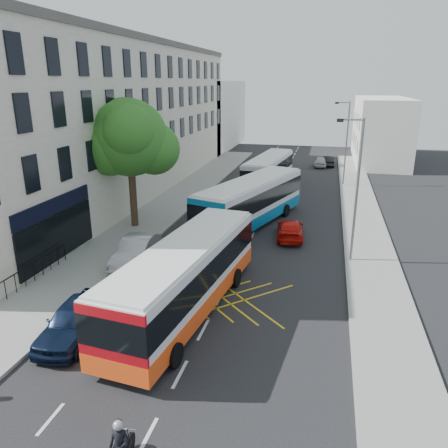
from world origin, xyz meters
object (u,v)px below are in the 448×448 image
Objects in this scene: parked_car_blue at (75,320)px; bus_near at (185,277)px; distant_car_silver at (320,162)px; distant_car_grey at (272,159)px; parked_car_silver at (136,251)px; bus_far at (269,171)px; distant_car_dark at (329,161)px; lamp_near at (356,184)px; bus_mid at (251,202)px; red_hatchback at (290,229)px; street_tree at (129,139)px; lamp_far at (346,139)px.

bus_near is at bearing 35.01° from parked_car_blue.
bus_near is 3.16× the size of distant_car_silver.
parked_car_silver is at bearing -99.12° from distant_car_grey.
bus_far is 2.88× the size of distant_car_dark.
lamp_near is 1.69× the size of parked_car_silver.
red_hatchback is (3.05, -2.13, -1.14)m from bus_mid.
bus_mid is at bearing 70.61° from parked_car_blue.
bus_mid is (-6.73, 5.46, -2.87)m from lamp_near.
red_hatchback is 26.54m from distant_car_silver.
bus_far reaches higher than red_hatchback.
bus_far reaches higher than distant_car_silver.
parked_car_silver is 1.27× the size of distant_car_silver.
bus_near is 11.61m from red_hatchback.
parked_car_silver is at bearing -95.72° from bus_far.
distant_car_dark is at bearing 72.51° from parked_car_blue.
parked_car_silver is (-5.06, -8.61, -0.97)m from bus_mid.
street_tree is 2.08× the size of red_hatchback.
bus_far reaches higher than distant_car_grey.
distant_car_silver is (12.32, 26.87, -5.66)m from street_tree.
distant_car_silver is 0.98× the size of distant_car_dark.
bus_near is 0.98× the size of bus_mid.
lamp_near is 20.00m from lamp_far.
parked_car_blue reaches higher than red_hatchback.
bus_far is (-0.40, 12.37, -0.15)m from bus_mid.
street_tree reaches higher than bus_far.
parked_car_blue is 0.96× the size of parked_car_silver.
bus_mid reaches higher than parked_car_blue.
street_tree is 22.57m from lamp_far.
parked_car_silver reaches higher than distant_car_grey.
bus_mid is 1.10× the size of bus_far.
lamp_near reaches higher than bus_near.
lamp_near reaches higher than distant_car_dark.
red_hatchback is at bearing 86.56° from distant_car_silver.
distant_car_silver is at bearing -4.63° from distant_car_grey.
distant_car_dark is (10.42, 33.81, -0.15)m from parked_car_silver.
lamp_far is 32.84m from parked_car_blue.
street_tree reaches higher than distant_car_grey.
lamp_far is 16.28m from bus_mid.
distant_car_grey reaches higher than red_hatchback.
distant_car_silver is at bearing 97.93° from bus_mid.
street_tree is at bearing 64.58° from distant_car_dark.
distant_car_dark is (6.96, 0.68, -0.03)m from distant_car_grey.
street_tree reaches higher than bus_mid.
street_tree is 1.10× the size of lamp_far.
bus_near is 2.60× the size of parked_car_blue.
distant_car_silver is (-2.39, 29.84, -3.98)m from lamp_near.
parked_car_silver is (-11.80, -3.15, -3.84)m from lamp_near.
bus_far is 2.33× the size of parked_car_silver.
parked_car_blue is at bearing -75.17° from street_tree.
street_tree is 8.73m from parked_car_silver.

